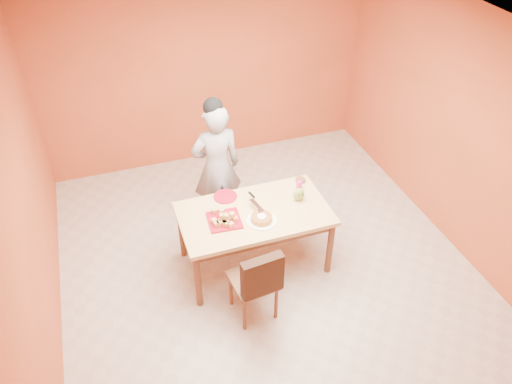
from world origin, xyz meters
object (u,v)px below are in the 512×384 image
object	(u,v)px
dining_table	(254,219)
sponge_cake	(262,218)
dining_chair	(254,280)
egg_ornament	(299,194)
person	(217,167)
checker_tin	(300,180)
red_dinner_plate	(225,196)
magenta_glass	(299,185)
pastry_platter	(224,220)

from	to	relation	value
dining_table	sponge_cake	bearing A→B (deg)	-80.75
dining_chair	egg_ornament	world-z (taller)	dining_chair
person	egg_ornament	size ratio (longest dim) A/B	10.54
person	sponge_cake	size ratio (longest dim) A/B	7.30
egg_ornament	checker_tin	distance (m)	0.35
sponge_cake	checker_tin	world-z (taller)	sponge_cake
red_dinner_plate	magenta_glass	bearing A→B (deg)	-8.12
dining_chair	red_dinner_plate	bearing A→B (deg)	83.27
person	egg_ornament	world-z (taller)	person
pastry_platter	red_dinner_plate	xyz separation A→B (m)	(0.12, 0.38, -0.00)
checker_tin	dining_table	bearing A→B (deg)	-152.76
dining_table	egg_ornament	world-z (taller)	egg_ornament
red_dinner_plate	egg_ornament	distance (m)	0.81
magenta_glass	sponge_cake	bearing A→B (deg)	-146.29
dining_chair	sponge_cake	xyz separation A→B (m)	(0.26, 0.51, 0.31)
red_dinner_plate	egg_ornament	world-z (taller)	egg_ornament
dining_table	dining_chair	xyz separation A→B (m)	(-0.23, -0.67, -0.18)
pastry_platter	red_dinner_plate	size ratio (longest dim) A/B	1.30
sponge_cake	checker_tin	bearing A→B (deg)	37.92
dining_table	person	bearing A→B (deg)	101.94
person	pastry_platter	xyz separation A→B (m)	(-0.16, -0.88, -0.05)
dining_chair	magenta_glass	xyz separation A→B (m)	(0.85, 0.90, 0.32)
dining_table	sponge_cake	size ratio (longest dim) A/B	7.13
dining_table	sponge_cake	world-z (taller)	sponge_cake
person	sponge_cake	xyz separation A→B (m)	(0.21, -1.01, -0.02)
dining_chair	pastry_platter	xyz separation A→B (m)	(-0.11, 0.64, 0.28)
dining_chair	pastry_platter	distance (m)	0.71
dining_chair	magenta_glass	bearing A→B (deg)	41.01
pastry_platter	checker_tin	bearing A→B (deg)	20.58
sponge_cake	red_dinner_plate	bearing A→B (deg)	115.63
sponge_cake	egg_ornament	world-z (taller)	egg_ornament
red_dinner_plate	dining_chair	bearing A→B (deg)	-90.86
person	sponge_cake	world-z (taller)	person
red_dinner_plate	sponge_cake	bearing A→B (deg)	-64.37
pastry_platter	egg_ornament	distance (m)	0.87
red_dinner_plate	checker_tin	distance (m)	0.90
dining_table	pastry_platter	bearing A→B (deg)	-174.42
pastry_platter	checker_tin	xyz separation A→B (m)	(1.02, 0.38, 0.01)
red_dinner_plate	checker_tin	size ratio (longest dim) A/B	2.30
egg_ornament	magenta_glass	bearing A→B (deg)	57.25
dining_chair	checker_tin	distance (m)	1.40
dining_chair	red_dinner_plate	distance (m)	1.06
red_dinner_plate	egg_ornament	xyz separation A→B (m)	(0.74, -0.31, 0.07)
person	magenta_glass	distance (m)	1.01
dining_chair	sponge_cake	distance (m)	0.65
dining_table	checker_tin	bearing A→B (deg)	27.24
dining_chair	sponge_cake	world-z (taller)	dining_chair
dining_table	person	xyz separation A→B (m)	(-0.18, 0.85, 0.15)
dining_chair	magenta_glass	world-z (taller)	dining_chair
person	red_dinner_plate	bearing A→B (deg)	83.71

